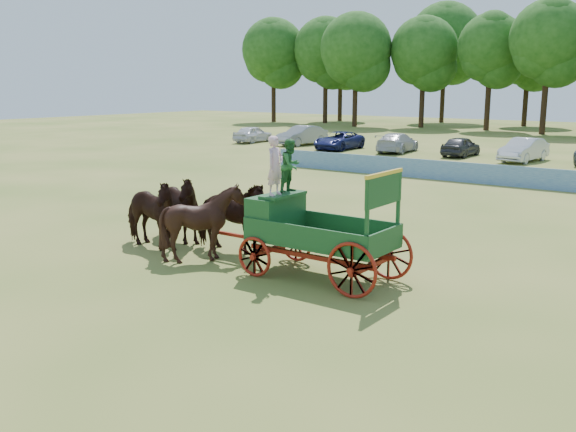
{
  "coord_description": "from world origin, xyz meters",
  "views": [
    {
      "loc": [
        10.42,
        -14.48,
        5.05
      ],
      "look_at": [
        -0.4,
        0.25,
        1.3
      ],
      "focal_mm": 40.0,
      "sensor_mm": 36.0,
      "label": 1
    }
  ],
  "objects": [
    {
      "name": "horse_lead_left",
      "position": [
        -4.68,
        -1.3,
        1.12
      ],
      "size": [
        2.72,
        1.36,
        2.25
      ],
      "primitive_type": "imported",
      "rotation": [
        0.0,
        0.0,
        1.51
      ],
      "color": "black",
      "rests_on": "ground"
    },
    {
      "name": "ground",
      "position": [
        0.0,
        0.0,
        0.0
      ],
      "size": [
        160.0,
        160.0,
        0.0
      ],
      "primitive_type": "plane",
      "color": "#9D8C47",
      "rests_on": "ground"
    },
    {
      "name": "horse_wheel_left",
      "position": [
        -2.28,
        -1.3,
        1.13
      ],
      "size": [
        2.3,
        2.11,
        2.25
      ],
      "primitive_type": "imported",
      "rotation": [
        0.0,
        0.0,
        1.73
      ],
      "color": "black",
      "rests_on": "ground"
    },
    {
      "name": "horse_lead_right",
      "position": [
        -4.68,
        -0.2,
        1.12
      ],
      "size": [
        2.83,
        1.66,
        2.25
      ],
      "primitive_type": "imported",
      "rotation": [
        0.0,
        0.0,
        1.39
      ],
      "color": "black",
      "rests_on": "ground"
    },
    {
      "name": "sponsor_banner",
      "position": [
        -1.0,
        18.0,
        0.53
      ],
      "size": [
        26.0,
        0.08,
        1.05
      ],
      "primitive_type": "cube",
      "color": "#1B5297",
      "rests_on": "ground"
    },
    {
      "name": "parked_cars",
      "position": [
        -7.26,
        29.96,
        0.77
      ],
      "size": [
        36.47,
        7.28,
        1.64
      ],
      "color": "silver",
      "rests_on": "ground"
    },
    {
      "name": "horse_wheel_right",
      "position": [
        -2.28,
        -0.2,
        1.12
      ],
      "size": [
        2.85,
        1.71,
        2.25
      ],
      "primitive_type": "imported",
      "rotation": [
        0.0,
        0.0,
        1.77
      ],
      "color": "black",
      "rests_on": "ground"
    },
    {
      "name": "farm_dray",
      "position": [
        0.69,
        -0.73,
        1.6
      ],
      "size": [
        6.0,
        2.0,
        3.73
      ],
      "color": "maroon",
      "rests_on": "ground"
    }
  ]
}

